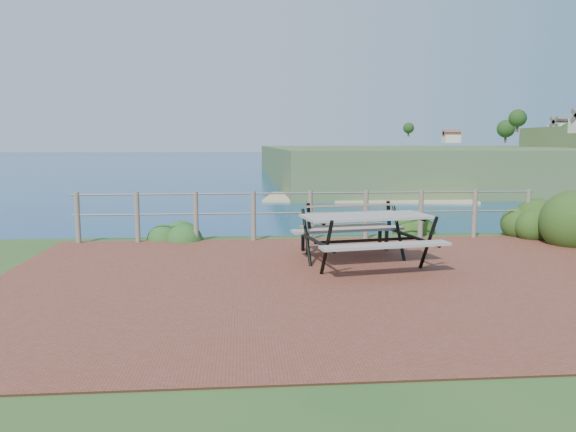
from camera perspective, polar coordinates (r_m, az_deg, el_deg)
The scene contains 8 objects.
ground at distance 8.23m, azimuth 5.13°, elevation -6.53°, with size 10.00×7.00×0.12m, color brown.
ocean at distance 207.87m, azimuth -4.44°, elevation 6.95°, with size 1200.00×1200.00×0.00m, color #156181.
safety_railing at distance 11.38m, azimuth 2.27°, elevation 0.35°, with size 9.40×0.10×1.00m.
picnic_table at distance 8.95m, azimuth 7.89°, elevation -1.94°, with size 2.08×1.70×0.83m.
park_bench at distance 10.26m, azimuth 5.82°, elevation -0.28°, with size 1.67×0.66×0.92m.
shrub_right_edge at distance 12.84m, azimuth 23.36°, elevation -2.03°, with size 1.01×1.01×1.44m, color #214415.
shrub_lip_west at distance 11.83m, azimuth -11.28°, elevation -2.33°, with size 0.83×0.83×0.60m, color #25551F.
shrub_lip_east at distance 12.78m, azimuth 12.17°, elevation -1.62°, with size 0.81×0.81×0.56m, color #214415.
Camera 1 is at (-1.39, -7.86, 1.99)m, focal length 35.00 mm.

